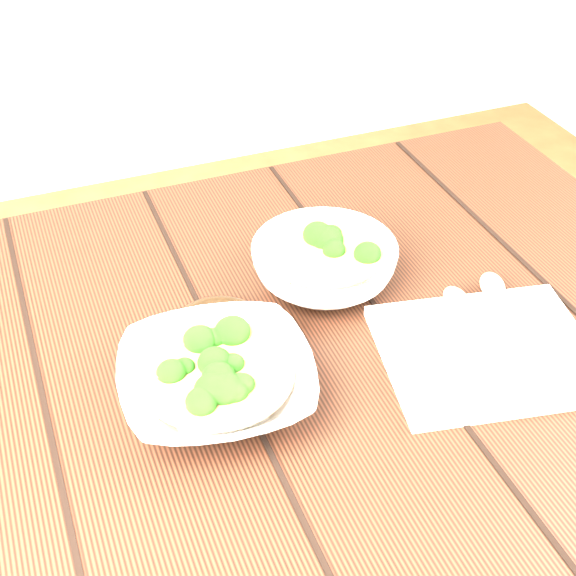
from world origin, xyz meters
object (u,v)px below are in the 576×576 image
(table, at_px, (248,431))
(soup_bowl_front, at_px, (217,380))
(trivet, at_px, (219,331))
(napkin, at_px, (487,352))
(soup_bowl_back, at_px, (324,264))

(table, relative_size, soup_bowl_front, 5.22)
(soup_bowl_front, height_order, trivet, soup_bowl_front)
(napkin, bearing_deg, trivet, 164.41)
(napkin, bearing_deg, soup_bowl_back, 132.54)
(table, height_order, napkin, napkin)
(table, relative_size, soup_bowl_back, 6.59)
(soup_bowl_back, bearing_deg, soup_bowl_front, -141.97)
(table, distance_m, trivet, 0.14)
(table, distance_m, soup_bowl_back, 0.23)
(soup_bowl_front, distance_m, trivet, 0.09)
(soup_bowl_front, bearing_deg, soup_bowl_back, 38.03)
(soup_bowl_front, height_order, soup_bowl_back, soup_bowl_back)
(soup_bowl_front, xyz_separation_m, trivet, (0.03, 0.09, -0.01))
(soup_bowl_back, relative_size, trivet, 1.59)
(soup_bowl_back, relative_size, napkin, 0.77)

